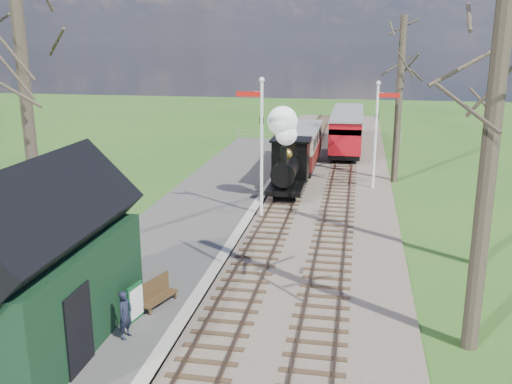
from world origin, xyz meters
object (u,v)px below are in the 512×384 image
(station_shed, at_px, (38,266))
(locomotive, at_px, (288,156))
(semaphore_near, at_px, (260,138))
(sign_board, at_px, (135,302))
(person, at_px, (125,315))
(coach, at_px, (300,146))
(red_carriage_b, at_px, (348,124))
(red_carriage_a, at_px, (346,135))
(bench, at_px, (156,293))
(semaphore_far, at_px, (377,127))

(station_shed, distance_m, locomotive, 16.30)
(semaphore_near, relative_size, sign_board, 5.97)
(person, bearing_deg, sign_board, 20.17)
(sign_board, xyz_separation_m, person, (0.13, -0.99, 0.13))
(semaphore_near, height_order, coach, semaphore_near)
(locomotive, relative_size, person, 3.52)
(locomotive, distance_m, red_carriage_b, 16.08)
(coach, bearing_deg, red_carriage_a, 58.79)
(locomotive, height_order, red_carriage_a, locomotive)
(semaphore_near, relative_size, coach, 0.85)
(red_carriage_b, relative_size, sign_board, 5.15)
(bench, distance_m, person, 1.98)
(station_shed, bearing_deg, semaphore_near, 73.62)
(semaphore_near, bearing_deg, locomotive, 78.49)
(red_carriage_a, relative_size, person, 4.13)
(locomotive, xyz_separation_m, person, (-2.30, -15.18, -1.26))
(red_carriage_b, distance_m, person, 31.43)
(red_carriage_b, height_order, bench, red_carriage_b)
(red_carriage_a, xyz_separation_m, person, (-4.91, -25.53, -0.71))
(station_shed, height_order, red_carriage_b, station_shed)
(red_carriage_a, distance_m, person, 26.01)
(coach, bearing_deg, person, -96.22)
(station_shed, distance_m, red_carriage_b, 32.33)
(semaphore_far, relative_size, coach, 0.78)
(red_carriage_a, height_order, person, red_carriage_a)
(station_shed, height_order, semaphore_near, semaphore_near)
(person, bearing_deg, semaphore_far, -8.02)
(semaphore_near, height_order, sign_board, semaphore_near)
(semaphore_far, distance_m, coach, 6.06)
(red_carriage_b, distance_m, sign_board, 30.48)
(station_shed, height_order, semaphore_far, semaphore_far)
(semaphore_far, bearing_deg, red_carriage_a, 102.39)
(locomotive, bearing_deg, bench, -99.43)
(person, bearing_deg, red_carriage_b, 3.94)
(semaphore_far, height_order, locomotive, semaphore_far)
(station_shed, bearing_deg, locomotive, 74.75)
(semaphore_far, distance_m, bench, 17.06)
(bench, bearing_deg, red_carriage_b, 80.61)
(bench, bearing_deg, station_shed, -129.83)
(coach, relative_size, red_carriage_a, 1.36)
(red_carriage_b, bearing_deg, station_shed, -102.32)
(locomotive, bearing_deg, red_carriage_a, 75.85)
(coach, distance_m, person, 21.38)
(person, bearing_deg, station_shed, 118.34)
(semaphore_near, distance_m, red_carriage_b, 19.97)
(person, bearing_deg, semaphore_near, 5.26)
(semaphore_far, height_order, red_carriage_a, semaphore_far)
(red_carriage_b, height_order, person, red_carriage_b)
(semaphore_near, relative_size, bench, 4.27)
(station_shed, height_order, red_carriage_a, station_shed)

